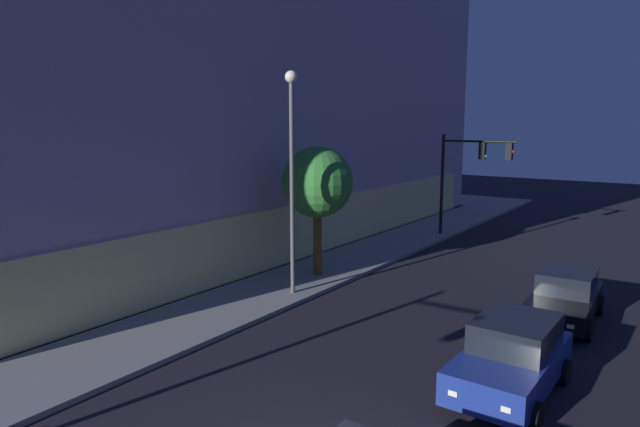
{
  "coord_description": "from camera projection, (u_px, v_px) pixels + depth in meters",
  "views": [
    {
      "loc": [
        -6.64,
        -5.28,
        6.36
      ],
      "look_at": [
        8.39,
        5.27,
        3.34
      ],
      "focal_mm": 30.78,
      "sensor_mm": 36.0,
      "label": 1
    }
  ],
  "objects": [
    {
      "name": "modern_building",
      "position": [
        154.0,
        52.0,
        33.28
      ],
      "size": [
        36.14,
        26.5,
        21.46
      ],
      "color": "#4C4C51",
      "rests_on": "ground"
    },
    {
      "name": "car_black",
      "position": [
        565.0,
        296.0,
        17.79
      ],
      "size": [
        4.49,
        2.15,
        1.62
      ],
      "color": "black",
      "rests_on": "ground"
    },
    {
      "name": "traffic_light_far_corner",
      "position": [
        470.0,
        164.0,
        29.78
      ],
      "size": [
        0.34,
        4.15,
        5.62
      ],
      "color": "black",
      "rests_on": "sidewalk_corner"
    },
    {
      "name": "street_lamp_sidewalk",
      "position": [
        292.0,
        157.0,
        19.57
      ],
      "size": [
        0.44,
        0.44,
        8.04
      ],
      "color": "#575757",
      "rests_on": "sidewalk_corner"
    },
    {
      "name": "sidewalk_tree",
      "position": [
        317.0,
        183.0,
        22.23
      ],
      "size": [
        2.91,
        2.91,
        5.32
      ],
      "color": "brown",
      "rests_on": "sidewalk_corner"
    },
    {
      "name": "car_blue",
      "position": [
        512.0,
        357.0,
        13.01
      ],
      "size": [
        4.22,
        2.17,
        1.77
      ],
      "color": "navy",
      "rests_on": "ground"
    }
  ]
}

